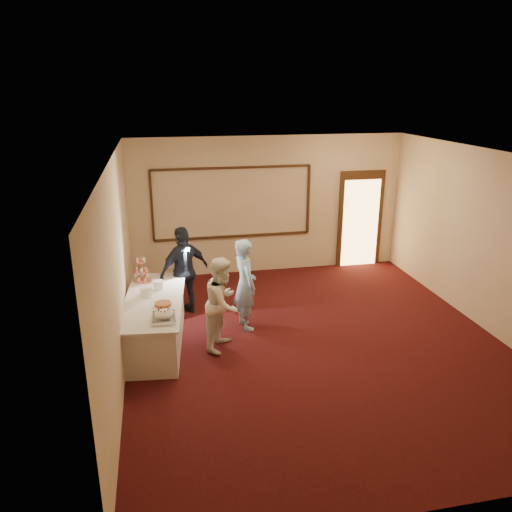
# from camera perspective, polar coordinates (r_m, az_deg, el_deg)

# --- Properties ---
(floor) EXTENTS (7.00, 7.00, 0.00)m
(floor) POSITION_cam_1_polar(r_m,az_deg,el_deg) (8.32, 6.81, -9.77)
(floor) COLOR black
(floor) RESTS_ON ground
(room_walls) EXTENTS (6.04, 7.04, 3.02)m
(room_walls) POSITION_cam_1_polar(r_m,az_deg,el_deg) (7.57, 7.40, 3.83)
(room_walls) COLOR beige
(room_walls) RESTS_ON floor
(wall_molding) EXTENTS (3.45, 0.04, 1.55)m
(wall_molding) POSITION_cam_1_polar(r_m,az_deg,el_deg) (10.77, -2.71, 6.09)
(wall_molding) COLOR black
(wall_molding) RESTS_ON room_walls
(doorway) EXTENTS (1.05, 0.07, 2.20)m
(doorway) POSITION_cam_1_polar(r_m,az_deg,el_deg) (11.68, 11.82, 4.10)
(doorway) COLOR black
(doorway) RESTS_ON floor
(buffet_table) EXTENTS (1.15, 2.43, 0.77)m
(buffet_table) POSITION_cam_1_polar(r_m,az_deg,el_deg) (8.24, -11.45, -7.28)
(buffet_table) COLOR silver
(buffet_table) RESTS_ON floor
(pavlova_tray) EXTENTS (0.33, 0.47, 0.17)m
(pavlova_tray) POSITION_cam_1_polar(r_m,az_deg,el_deg) (7.33, -10.46, -6.70)
(pavlova_tray) COLOR silver
(pavlova_tray) RESTS_ON buffet_table
(cupcake_stand) EXTENTS (0.31, 0.31, 0.46)m
(cupcake_stand) POSITION_cam_1_polar(r_m,az_deg,el_deg) (8.83, -12.94, -1.74)
(cupcake_stand) COLOR #CD5453
(cupcake_stand) RESTS_ON buffet_table
(plate_stack_a) EXTENTS (0.20, 0.20, 0.17)m
(plate_stack_a) POSITION_cam_1_polar(r_m,az_deg,el_deg) (8.19, -12.44, -3.94)
(plate_stack_a) COLOR white
(plate_stack_a) RESTS_ON buffet_table
(plate_stack_b) EXTENTS (0.18, 0.18, 0.15)m
(plate_stack_b) POSITION_cam_1_polar(r_m,az_deg,el_deg) (8.43, -11.11, -3.26)
(plate_stack_b) COLOR white
(plate_stack_b) RESTS_ON buffet_table
(tart) EXTENTS (0.30, 0.30, 0.06)m
(tart) POSITION_cam_1_polar(r_m,az_deg,el_deg) (7.79, -10.57, -5.47)
(tart) COLOR white
(tart) RESTS_ON buffet_table
(man) EXTENTS (0.49, 0.65, 1.59)m
(man) POSITION_cam_1_polar(r_m,az_deg,el_deg) (8.43, -1.26, -3.25)
(man) COLOR #9AC9F1
(man) RESTS_ON floor
(woman) EXTENTS (0.85, 0.91, 1.50)m
(woman) POSITION_cam_1_polar(r_m,az_deg,el_deg) (7.84, -3.79, -5.40)
(woman) COLOR white
(woman) RESTS_ON floor
(guest) EXTENTS (1.04, 0.79, 1.64)m
(guest) POSITION_cam_1_polar(r_m,az_deg,el_deg) (9.05, -8.18, -1.71)
(guest) COLOR black
(guest) RESTS_ON floor
(camera_flash) EXTENTS (0.07, 0.04, 0.05)m
(camera_flash) POSITION_cam_1_polar(r_m,az_deg,el_deg) (8.79, -7.84, 0.75)
(camera_flash) COLOR white
(camera_flash) RESTS_ON guest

